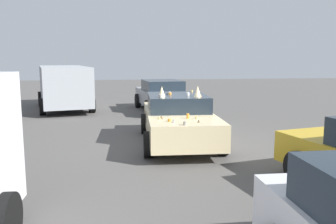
{
  "coord_description": "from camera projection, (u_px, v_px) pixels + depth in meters",
  "views": [
    {
      "loc": [
        -9.75,
        1.55,
        2.4
      ],
      "look_at": [
        0.0,
        0.3,
        0.9
      ],
      "focal_mm": 38.08,
      "sensor_mm": 36.0,
      "label": 1
    }
  ],
  "objects": [
    {
      "name": "art_car_decorated",
      "position": [
        178.0,
        119.0,
        10.08
      ],
      "size": [
        4.51,
        2.15,
        1.65
      ],
      "rotation": [
        0.0,
        0.0,
        3.11
      ],
      "color": "beige",
      "rests_on": "ground"
    },
    {
      "name": "parked_van_row_back_far",
      "position": [
        64.0,
        85.0,
        16.72
      ],
      "size": [
        5.65,
        3.2,
        2.0
      ],
      "rotation": [
        0.0,
        0.0,
        0.23
      ],
      "color": "#9EA3A8",
      "rests_on": "ground"
    },
    {
      "name": "parked_sedan_row_back_center",
      "position": [
        162.0,
        95.0,
        16.17
      ],
      "size": [
        4.51,
        2.38,
        1.41
      ],
      "rotation": [
        0.0,
        0.0,
        0.11
      ],
      "color": "gray",
      "rests_on": "ground"
    },
    {
      "name": "ground_plane",
      "position": [
        178.0,
        143.0,
        10.12
      ],
      "size": [
        60.0,
        60.0,
        0.0
      ],
      "primitive_type": "plane",
      "color": "#514F4C"
    }
  ]
}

